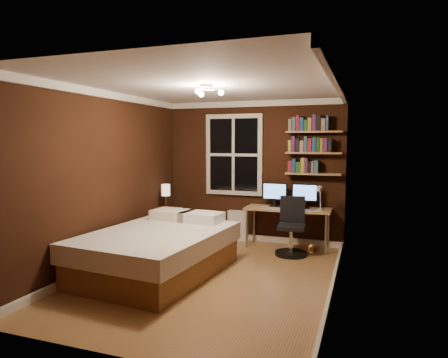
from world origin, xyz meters
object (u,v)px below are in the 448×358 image
(monitor_left, at_px, (275,195))
(office_chair, at_px, (291,233))
(radiator, at_px, (238,225))
(monitor_right, at_px, (305,196))
(bed, at_px, (158,251))
(desk_lamp, at_px, (320,198))
(desk, at_px, (288,212))
(nightstand, at_px, (166,226))
(bedside_lamp, at_px, (166,197))

(monitor_left, height_order, office_chair, monitor_left)
(radiator, height_order, monitor_right, monitor_right)
(bed, height_order, desk_lamp, desk_lamp)
(monitor_right, height_order, office_chair, monitor_right)
(desk, relative_size, desk_lamp, 3.24)
(nightstand, relative_size, desk, 0.43)
(bed, relative_size, radiator, 4.23)
(nightstand, relative_size, desk_lamp, 1.38)
(radiator, relative_size, monitor_right, 1.26)
(monitor_left, bearing_deg, nightstand, -164.81)
(radiator, bearing_deg, desk, -11.08)
(bed, relative_size, bedside_lamp, 5.26)
(bedside_lamp, xyz_separation_m, desk_lamp, (2.61, 0.29, 0.07))
(monitor_right, height_order, desk_lamp, desk_lamp)
(desk_lamp, bearing_deg, office_chair, -146.11)
(radiator, bearing_deg, bedside_lamp, -151.80)
(radiator, distance_m, monitor_right, 1.36)
(bedside_lamp, bearing_deg, radiator, 28.20)
(bed, bearing_deg, monitor_right, 55.19)
(nightstand, xyz_separation_m, radiator, (1.14, 0.61, -0.03))
(office_chair, bearing_deg, monitor_right, 69.25)
(radiator, bearing_deg, bed, -102.53)
(bed, bearing_deg, office_chair, 49.68)
(nightstand, distance_m, radiator, 1.29)
(nightstand, bearing_deg, monitor_left, 5.24)
(office_chair, bearing_deg, radiator, 145.64)
(office_chair, bearing_deg, bed, -141.13)
(monitor_right, bearing_deg, desk_lamp, -37.62)
(bedside_lamp, distance_m, monitor_right, 2.40)
(nightstand, height_order, desk_lamp, desk_lamp)
(desk, xyz_separation_m, office_chair, (0.14, -0.41, -0.27))
(monitor_right, bearing_deg, desk, -165.04)
(bedside_lamp, bearing_deg, bed, -65.93)
(radiator, xyz_separation_m, desk_lamp, (1.48, -0.32, 0.63))
(desk_lamp, height_order, office_chair, desk_lamp)
(nightstand, bearing_deg, desk, 1.65)
(monitor_left, relative_size, office_chair, 0.47)
(desk, xyz_separation_m, desk_lamp, (0.54, -0.14, 0.28))
(bedside_lamp, bearing_deg, monitor_right, 11.98)
(radiator, relative_size, office_chair, 0.59)
(bed, height_order, office_chair, office_chair)
(nightstand, relative_size, radiator, 1.13)
(bed, distance_m, monitor_right, 2.67)
(bed, bearing_deg, desk_lamp, 47.76)
(bedside_lamp, bearing_deg, desk_lamp, 6.30)
(bedside_lamp, distance_m, desk_lamp, 2.63)
(nightstand, bearing_deg, office_chair, -9.44)
(bed, height_order, monitor_left, monitor_left)
(nightstand, height_order, monitor_left, monitor_left)
(bed, height_order, monitor_right, monitor_right)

